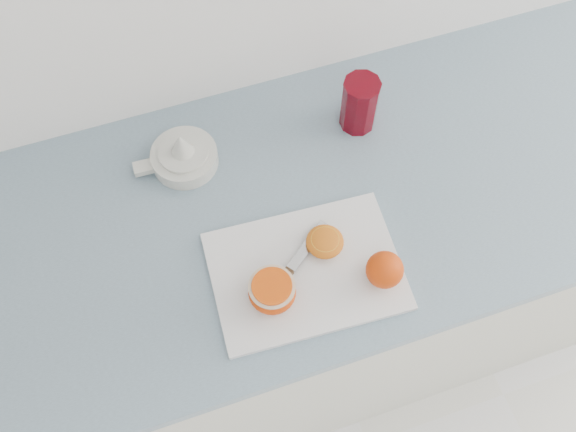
{
  "coord_description": "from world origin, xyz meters",
  "views": [
    {
      "loc": [
        -0.31,
        1.13,
        1.97
      ],
      "look_at": [
        -0.14,
        1.64,
        0.96
      ],
      "focal_mm": 40.0,
      "sensor_mm": 36.0,
      "label": 1
    }
  ],
  "objects_px": {
    "red_tumbler": "(359,105)",
    "half_orange": "(272,291)",
    "cutting_board": "(306,271)",
    "citrus_juicer": "(183,156)",
    "counter": "(281,291)"
  },
  "relations": [
    {
      "from": "red_tumbler",
      "to": "half_orange",
      "type": "bearing_deg",
      "value": -132.41
    },
    {
      "from": "cutting_board",
      "to": "red_tumbler",
      "type": "bearing_deg",
      "value": 53.16
    },
    {
      "from": "cutting_board",
      "to": "half_orange",
      "type": "bearing_deg",
      "value": -158.16
    },
    {
      "from": "citrus_juicer",
      "to": "red_tumbler",
      "type": "bearing_deg",
      "value": -2.99
    },
    {
      "from": "cutting_board",
      "to": "half_orange",
      "type": "relative_size",
      "value": 4.06
    },
    {
      "from": "citrus_juicer",
      "to": "cutting_board",
      "type": "bearing_deg",
      "value": -63.71
    },
    {
      "from": "counter",
      "to": "citrus_juicer",
      "type": "xyz_separation_m",
      "value": [
        -0.15,
        0.16,
        0.47
      ]
    },
    {
      "from": "half_orange",
      "to": "red_tumbler",
      "type": "height_order",
      "value": "red_tumbler"
    },
    {
      "from": "cutting_board",
      "to": "half_orange",
      "type": "distance_m",
      "value": 0.08
    },
    {
      "from": "counter",
      "to": "cutting_board",
      "type": "xyz_separation_m",
      "value": [
        0.0,
        -0.14,
        0.45
      ]
    },
    {
      "from": "half_orange",
      "to": "citrus_juicer",
      "type": "xyz_separation_m",
      "value": [
        -0.08,
        0.33,
        -0.01
      ]
    },
    {
      "from": "counter",
      "to": "red_tumbler",
      "type": "distance_m",
      "value": 0.56
    },
    {
      "from": "cutting_board",
      "to": "counter",
      "type": "bearing_deg",
      "value": 91.1
    },
    {
      "from": "cutting_board",
      "to": "citrus_juicer",
      "type": "bearing_deg",
      "value": 116.29
    },
    {
      "from": "citrus_juicer",
      "to": "half_orange",
      "type": "bearing_deg",
      "value": -77.11
    }
  ]
}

